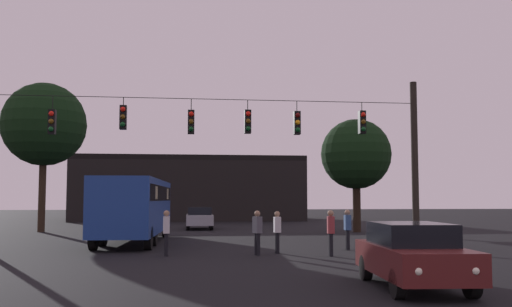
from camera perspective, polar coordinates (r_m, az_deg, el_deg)
ground_plane at (r=30.77m, az=-5.03°, el=-8.40°), size 168.00×168.00×0.00m
overhead_signal_span at (r=23.05m, az=-4.23°, el=0.55°), size 17.10×0.44×7.00m
city_bus at (r=28.48m, az=-11.84°, el=-4.88°), size 3.06×11.11×3.00m
car_near_right at (r=14.26m, az=15.23°, el=-9.57°), size 2.13×4.44×1.52m
car_far_left at (r=40.31m, az=-5.61°, el=-6.34°), size 1.85×4.36×1.52m
pedestrian_crossing_left at (r=21.62m, az=-8.86°, el=-7.50°), size 0.25×0.36×1.67m
pedestrian_crossing_center at (r=24.15m, az=9.05°, el=-7.22°), size 0.26×0.37×1.65m
pedestrian_crossing_right at (r=21.41m, az=7.41°, el=-7.53°), size 0.28×0.39×1.68m
pedestrian_near_bus at (r=21.65m, az=0.13°, el=-7.58°), size 0.35×0.42×1.65m
pedestrian_trailing at (r=22.41m, az=2.12°, el=-7.54°), size 0.25×0.37×1.62m
corner_building at (r=59.28m, az=-6.61°, el=-3.52°), size 21.90×12.33×6.17m
tree_left_silhouette at (r=39.50m, az=-20.24°, el=2.69°), size 5.35×5.35×9.56m
tree_behind_building at (r=37.22m, az=9.87°, el=-0.09°), size 4.46×4.46×7.18m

